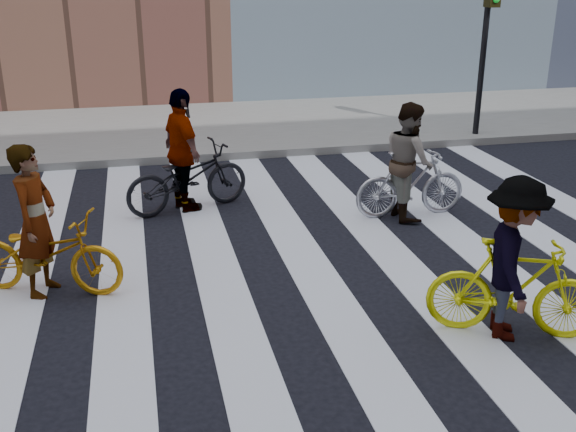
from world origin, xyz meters
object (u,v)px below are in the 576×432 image
object	(u,v)px
rider_left	(36,221)
rider_right	(513,259)
traffic_signal	(488,28)
bike_yellow_left	(45,254)
bike_yellow_right	(514,288)
rider_mid	(409,161)
bike_silver_mid	(411,184)
rider_rear	(182,151)
bike_dark_rear	(187,178)

from	to	relation	value
rider_left	rider_right	world-z (taller)	rider_left
traffic_signal	bike_yellow_left	distance (m)	9.70
bike_yellow_right	rider_right	bearing A→B (deg)	113.29
rider_right	traffic_signal	bearing A→B (deg)	-2.40
rider_mid	traffic_signal	bearing A→B (deg)	-39.20
rider_left	bike_silver_mid	bearing A→B (deg)	-54.22
bike_yellow_right	rider_mid	world-z (taller)	rider_mid
bike_silver_mid	rider_right	bearing A→B (deg)	173.59
bike_yellow_right	rider_right	world-z (taller)	rider_right
rider_left	rider_mid	size ratio (longest dim) A/B	1.02
rider_right	rider_rear	distance (m)	5.16
bike_silver_mid	bike_dark_rear	xyz separation A→B (m)	(-3.10, 0.98, 0.01)
bike_yellow_left	rider_rear	bearing A→B (deg)	-15.78
rider_left	rider_right	xyz separation A→B (m)	(4.52, -1.97, -0.04)
rider_left	bike_yellow_right	bearing A→B (deg)	-93.44
bike_yellow_left	rider_left	xyz separation A→B (m)	(-0.05, 0.00, 0.39)
traffic_signal	rider_left	xyz separation A→B (m)	(-8.00, -5.25, -1.43)
bike_yellow_left	rider_right	xyz separation A→B (m)	(4.47, -1.97, 0.35)
traffic_signal	bike_yellow_left	bearing A→B (deg)	-146.57
bike_yellow_right	rider_left	xyz separation A→B (m)	(-4.57, 1.97, 0.35)
bike_yellow_right	traffic_signal	bearing A→B (deg)	-2.07
traffic_signal	bike_silver_mid	bearing A→B (deg)	-128.77
rider_mid	rider_left	bearing A→B (deg)	106.04
bike_yellow_left	bike_silver_mid	distance (m)	5.05
rider_rear	bike_yellow_right	bearing A→B (deg)	-165.41
bike_silver_mid	rider_left	size ratio (longest dim) A/B	0.96
bike_silver_mid	rider_left	xyz separation A→B (m)	(-4.90, -1.39, 0.36)
traffic_signal	rider_rear	bearing A→B (deg)	-155.28
traffic_signal	rider_right	world-z (taller)	traffic_signal
rider_left	rider_mid	xyz separation A→B (m)	(4.85, 1.39, -0.01)
rider_mid	rider_rear	distance (m)	3.25
bike_silver_mid	bike_dark_rear	distance (m)	3.25
traffic_signal	rider_mid	size ratio (longest dim) A/B	1.99
rider_rear	rider_left	bearing A→B (deg)	125.15
bike_yellow_left	rider_left	bearing A→B (deg)	109.91
rider_mid	rider_right	xyz separation A→B (m)	(-0.33, -3.37, -0.02)
traffic_signal	rider_left	bearing A→B (deg)	-146.73
bike_yellow_right	rider_rear	distance (m)	5.20
bike_yellow_left	bike_silver_mid	bearing A→B (deg)	-54.07
rider_right	rider_rear	world-z (taller)	rider_rear
bike_yellow_right	rider_rear	size ratio (longest dim) A/B	0.92
rider_left	rider_mid	distance (m)	5.05
rider_rear	traffic_signal	bearing A→B (deg)	-83.65
bike_silver_mid	rider_left	world-z (taller)	rider_left
rider_right	rider_rear	size ratio (longest dim) A/B	0.89
bike_dark_rear	rider_right	xyz separation A→B (m)	(2.72, -4.35, 0.31)
bike_dark_rear	bike_silver_mid	bearing A→B (deg)	-125.91
bike_yellow_right	bike_dark_rear	world-z (taller)	bike_yellow_right
bike_yellow_right	rider_left	world-z (taller)	rider_left
rider_left	rider_rear	distance (m)	2.95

